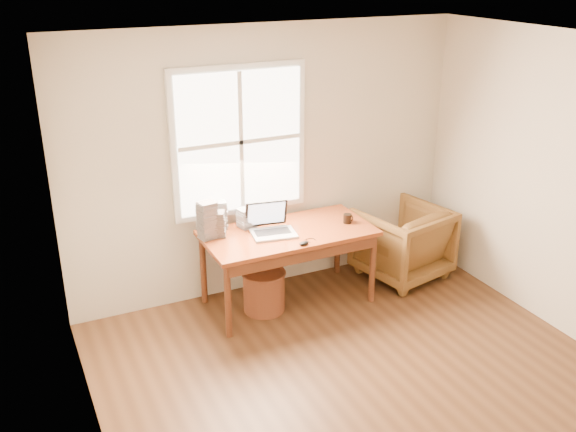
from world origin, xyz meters
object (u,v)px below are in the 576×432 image
armchair (402,242)px  laptop (274,221)px  coffee_mug (347,219)px  cd_stack_a (219,215)px  desk (288,233)px  wicker_stool (264,291)px

armchair → laptop: laptop is taller
coffee_mug → cd_stack_a: (-1.16, 0.41, 0.09)m
cd_stack_a → coffee_mug: bearing=-19.4°
desk → laptop: bearing=-169.6°
wicker_stool → laptop: 0.70m
wicker_stool → desk: bearing=10.1°
desk → coffee_mug: coffee_mug is taller
laptop → cd_stack_a: bearing=146.3°
wicker_stool → laptop: size_ratio=0.99×
desk → coffee_mug: (0.60, -0.07, 0.06)m
armchair → wicker_stool: bearing=-10.3°
wicker_stool → laptop: (0.12, 0.02, 0.69)m
desk → armchair: armchair is taller
laptop → coffee_mug: (0.76, -0.04, -0.10)m
wicker_stool → cd_stack_a: cd_stack_a is taller
armchair → wicker_stool: 1.60m
laptop → coffee_mug: bearing=6.7°
wicker_stool → armchair: bearing=1.8°
laptop → cd_stack_a: (-0.40, 0.37, -0.01)m
desk → wicker_stool: bearing=-169.9°
wicker_stool → coffee_mug: (0.88, -0.02, 0.60)m
coffee_mug → cd_stack_a: 1.23m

